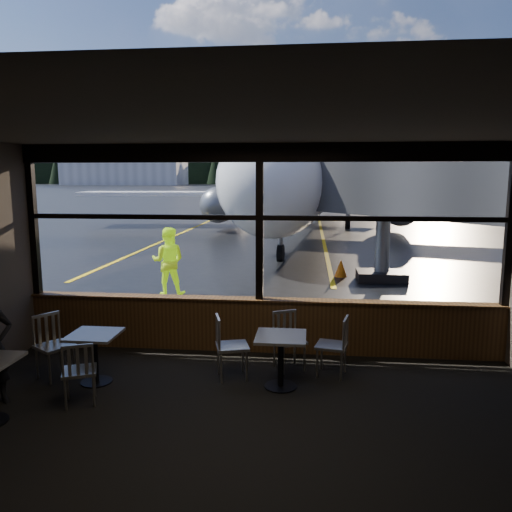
% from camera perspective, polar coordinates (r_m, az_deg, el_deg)
% --- Properties ---
extents(ground_plane, '(520.00, 520.00, 0.00)m').
position_cam_1_polar(ground_plane, '(128.20, 5.80, 7.62)').
color(ground_plane, black).
rests_on(ground_plane, ground).
extents(carpet_floor, '(8.00, 6.00, 0.01)m').
position_cam_1_polar(carpet_floor, '(6.00, -2.65, -20.43)').
color(carpet_floor, black).
rests_on(carpet_floor, ground).
extents(ceiling, '(8.00, 6.00, 0.04)m').
position_cam_1_polar(ceiling, '(5.26, -2.93, 14.90)').
color(ceiling, '#38332D').
rests_on(ceiling, ground).
extents(wall_back, '(8.00, 0.04, 3.50)m').
position_cam_1_polar(wall_back, '(2.61, -13.57, -18.84)').
color(wall_back, '#4A413B').
rests_on(wall_back, ground).
extents(window_sill, '(8.00, 0.28, 0.90)m').
position_cam_1_polar(window_sill, '(8.58, 0.40, -8.01)').
color(window_sill, '#4C2F17').
rests_on(window_sill, ground).
extents(window_header, '(8.00, 0.18, 0.30)m').
position_cam_1_polar(window_header, '(8.22, 0.42, 11.72)').
color(window_header, black).
rests_on(window_header, ground).
extents(mullion_left, '(0.12, 0.12, 2.60)m').
position_cam_1_polar(mullion_left, '(9.48, -24.12, 3.62)').
color(mullion_left, black).
rests_on(mullion_left, ground).
extents(mullion_centre, '(0.12, 0.12, 2.60)m').
position_cam_1_polar(mullion_centre, '(8.24, 0.42, 3.71)').
color(mullion_centre, black).
rests_on(mullion_centre, ground).
extents(mullion_right, '(0.12, 0.12, 2.60)m').
position_cam_1_polar(mullion_right, '(8.78, 27.05, 3.05)').
color(mullion_right, black).
rests_on(mullion_right, ground).
extents(window_transom, '(8.00, 0.10, 0.08)m').
position_cam_1_polar(window_transom, '(8.23, 0.42, 4.40)').
color(window_transom, black).
rests_on(window_transom, ground).
extents(airliner, '(31.02, 36.11, 10.30)m').
position_cam_1_polar(airliner, '(28.87, 6.29, 13.29)').
color(airliner, white).
rests_on(airliner, ground_plane).
extents(jet_bridge, '(8.29, 10.13, 4.42)m').
position_cam_1_polar(jet_bridge, '(13.97, 17.69, 5.50)').
color(jet_bridge, '#28282B').
rests_on(jet_bridge, ground_plane).
extents(cafe_table_near, '(0.70, 0.70, 0.77)m').
position_cam_1_polar(cafe_table_near, '(7.19, 2.84, -11.98)').
color(cafe_table_near, '#A5A098').
rests_on(cafe_table_near, carpet_floor).
extents(cafe_table_mid, '(0.68, 0.68, 0.75)m').
position_cam_1_polar(cafe_table_mid, '(7.70, -17.88, -11.07)').
color(cafe_table_mid, '#A7A19A').
rests_on(cafe_table_mid, carpet_floor).
extents(chair_near_e, '(0.60, 0.60, 0.93)m').
position_cam_1_polar(chair_near_e, '(7.65, 8.63, -10.15)').
color(chair_near_e, '#B5AFA4').
rests_on(chair_near_e, carpet_floor).
extents(chair_near_w, '(0.65, 0.65, 0.96)m').
position_cam_1_polar(chair_near_w, '(7.48, -2.73, -10.35)').
color(chair_near_w, beige).
rests_on(chair_near_w, carpet_floor).
extents(chair_near_n, '(0.67, 0.67, 0.91)m').
position_cam_1_polar(chair_near_n, '(7.81, 3.83, -9.72)').
color(chair_near_n, beige).
rests_on(chair_near_n, carpet_floor).
extents(chair_mid_s, '(0.63, 0.63, 0.88)m').
position_cam_1_polar(chair_mid_s, '(7.08, -19.52, -12.37)').
color(chair_mid_s, '#ADA89C').
rests_on(chair_mid_s, carpet_floor).
extents(chair_mid_w, '(0.73, 0.73, 0.97)m').
position_cam_1_polar(chair_mid_w, '(8.05, -22.03, -9.60)').
color(chair_mid_w, '#ABA69A').
rests_on(chair_mid_w, carpet_floor).
extents(ground_crew, '(0.88, 0.71, 1.72)m').
position_cam_1_polar(ground_crew, '(12.80, -10.00, -0.59)').
color(ground_crew, '#BFF219').
rests_on(ground_crew, ground_plane).
extents(cone_nose, '(0.38, 0.38, 0.53)m').
position_cam_1_polar(cone_nose, '(15.18, 9.67, -1.36)').
color(cone_nose, '#EA5607').
rests_on(cone_nose, ground_plane).
extents(hangar_left, '(45.00, 18.00, 11.00)m').
position_cam_1_polar(hangar_left, '(201.07, -14.71, 9.42)').
color(hangar_left, silver).
rests_on(hangar_left, ground_plane).
extents(hangar_mid, '(38.00, 15.00, 10.00)m').
position_cam_1_polar(hangar_mid, '(193.18, 5.96, 9.54)').
color(hangar_mid, silver).
rests_on(hangar_mid, ground_plane).
extents(hangar_right, '(50.00, 20.00, 12.00)m').
position_cam_1_polar(hangar_right, '(195.37, 24.07, 9.11)').
color(hangar_right, silver).
rests_on(hangar_right, ground_plane).
extents(fuel_tank_a, '(8.00, 8.00, 6.00)m').
position_cam_1_polar(fuel_tank_a, '(192.65, -3.13, 8.98)').
color(fuel_tank_a, silver).
rests_on(fuel_tank_a, ground_plane).
extents(fuel_tank_b, '(8.00, 8.00, 6.00)m').
position_cam_1_polar(fuel_tank_b, '(191.30, -0.13, 9.00)').
color(fuel_tank_b, silver).
rests_on(fuel_tank_b, ground_plane).
extents(fuel_tank_c, '(8.00, 8.00, 6.00)m').
position_cam_1_polar(fuel_tank_c, '(190.47, 2.90, 8.99)').
color(fuel_tank_c, silver).
rests_on(fuel_tank_c, ground_plane).
extents(treeline, '(360.00, 3.00, 12.00)m').
position_cam_1_polar(treeline, '(218.19, 5.99, 9.74)').
color(treeline, black).
rests_on(treeline, ground_plane).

